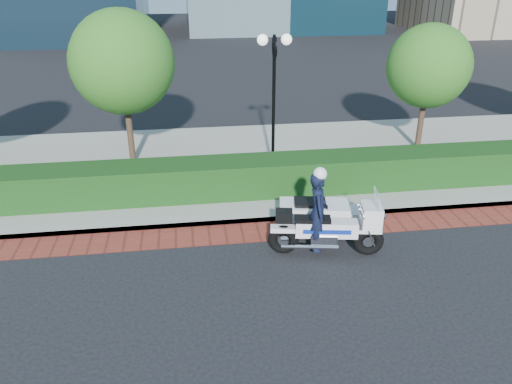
{
  "coord_description": "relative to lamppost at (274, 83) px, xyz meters",
  "views": [
    {
      "loc": [
        -1.62,
        -9.44,
        6.27
      ],
      "look_at": [
        -0.03,
        1.77,
        1.0
      ],
      "focal_mm": 35.0,
      "sensor_mm": 36.0,
      "label": 1
    }
  ],
  "objects": [
    {
      "name": "tree_c",
      "position": [
        5.5,
        1.3,
        0.09
      ],
      "size": [
        2.8,
        2.8,
        4.3
      ],
      "color": "#332319",
      "rests_on": "sidewalk"
    },
    {
      "name": "brick_strip",
      "position": [
        -1.0,
        -3.7,
        -2.95
      ],
      "size": [
        60.0,
        1.0,
        0.01
      ],
      "primitive_type": "cube",
      "color": "maroon",
      "rests_on": "ground"
    },
    {
      "name": "ground",
      "position": [
        -1.0,
        -5.2,
        -2.96
      ],
      "size": [
        120.0,
        120.0,
        0.0
      ],
      "primitive_type": "plane",
      "color": "black",
      "rests_on": "ground"
    },
    {
      "name": "police_motorcycle",
      "position": [
        0.36,
        -4.53,
        -2.21
      ],
      "size": [
        2.69,
        2.13,
        2.18
      ],
      "rotation": [
        0.0,
        0.0,
        -0.18
      ],
      "color": "black",
      "rests_on": "ground"
    },
    {
      "name": "hedge_main",
      "position": [
        -1.0,
        -1.6,
        -2.31
      ],
      "size": [
        18.0,
        1.2,
        1.0
      ],
      "primitive_type": "cube",
      "color": "black",
      "rests_on": "sidewalk"
    },
    {
      "name": "lamppost",
      "position": [
        0.0,
        0.0,
        0.0
      ],
      "size": [
        1.02,
        0.7,
        4.21
      ],
      "color": "black",
      "rests_on": "sidewalk"
    },
    {
      "name": "sidewalk",
      "position": [
        -1.0,
        0.8,
        -2.88
      ],
      "size": [
        60.0,
        8.0,
        0.15
      ],
      "primitive_type": "cube",
      "color": "gray",
      "rests_on": "ground"
    },
    {
      "name": "tree_b",
      "position": [
        -4.5,
        1.3,
        0.48
      ],
      "size": [
        3.2,
        3.2,
        4.89
      ],
      "color": "#332319",
      "rests_on": "sidewalk"
    }
  ]
}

